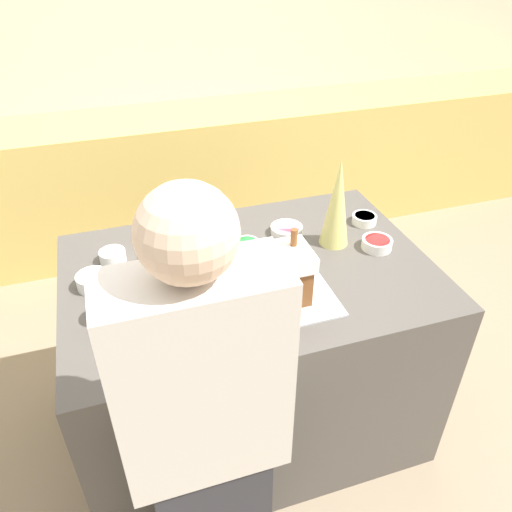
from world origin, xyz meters
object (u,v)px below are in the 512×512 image
(candy_bowl_beside_tree, at_px, (93,280))
(person, at_px, (206,442))
(mug, at_px, (109,309))
(candy_bowl_behind_tray, at_px, (377,243))
(candy_bowl_far_left, at_px, (247,246))
(candy_bowl_far_right, at_px, (159,252))
(candy_bowl_near_tray_right, at_px, (113,256))
(candy_bowl_center_rear, at_px, (364,219))
(baking_tray, at_px, (281,299))
(candy_bowl_front_corner, at_px, (287,230))
(gingerbread_house, at_px, (282,274))
(decorative_tree, at_px, (337,203))

(candy_bowl_beside_tree, relative_size, person, 0.08)
(candy_bowl_beside_tree, distance_m, mug, 0.21)
(candy_bowl_behind_tray, relative_size, mug, 1.27)
(candy_bowl_beside_tree, xyz_separation_m, candy_bowl_behind_tray, (1.13, -0.09, -0.01))
(candy_bowl_far_left, distance_m, candy_bowl_far_right, 0.36)
(candy_bowl_beside_tree, relative_size, mug, 1.24)
(candy_bowl_beside_tree, bearing_deg, candy_bowl_near_tray_right, 60.67)
(mug, bearing_deg, candy_bowl_beside_tree, 101.79)
(candy_bowl_far_left, bearing_deg, mug, -155.44)
(candy_bowl_behind_tray, distance_m, candy_bowl_center_rear, 0.20)
(candy_bowl_beside_tree, xyz_separation_m, candy_bowl_center_rear, (1.18, 0.11, -0.01))
(candy_bowl_far_right, bearing_deg, baking_tray, -47.48)
(candy_bowl_far_left, relative_size, candy_bowl_behind_tray, 0.83)
(candy_bowl_front_corner, relative_size, candy_bowl_behind_tray, 1.10)
(baking_tray, bearing_deg, candy_bowl_behind_tray, 21.38)
(gingerbread_house, xyz_separation_m, candy_bowl_near_tray_right, (-0.55, 0.43, -0.09))
(baking_tray, relative_size, candy_bowl_beside_tree, 3.15)
(candy_bowl_front_corner, height_order, candy_bowl_beside_tree, candy_bowl_beside_tree)
(candy_bowl_far_left, bearing_deg, candy_bowl_front_corner, 21.29)
(candy_bowl_behind_tray, distance_m, mug, 1.09)
(candy_bowl_near_tray_right, xyz_separation_m, mug, (-0.04, -0.35, 0.02))
(mug, bearing_deg, candy_bowl_far_right, 57.17)
(person, bearing_deg, candy_bowl_near_tray_right, 100.90)
(decorative_tree, bearing_deg, mug, -167.21)
(candy_bowl_far_right, height_order, candy_bowl_center_rear, candy_bowl_center_rear)
(candy_bowl_near_tray_right, xyz_separation_m, candy_bowl_center_rear, (1.09, -0.04, -0.01))
(mug, bearing_deg, candy_bowl_front_corner, 23.71)
(candy_bowl_far_right, bearing_deg, candy_bowl_beside_tree, -154.13)
(baking_tray, xyz_separation_m, person, (-0.38, -0.45, -0.05))
(candy_bowl_far_right, bearing_deg, gingerbread_house, -47.45)
(candy_bowl_far_right, height_order, person, person)
(person, bearing_deg, candy_bowl_front_corner, 57.05)
(candy_bowl_front_corner, distance_m, candy_bowl_behind_tray, 0.38)
(baking_tray, distance_m, candy_bowl_near_tray_right, 0.70)
(candy_bowl_near_tray_right, relative_size, candy_bowl_beside_tree, 0.84)
(mug, bearing_deg, decorative_tree, 12.79)
(decorative_tree, height_order, candy_bowl_far_right, decorative_tree)
(candy_bowl_near_tray_right, height_order, person, person)
(baking_tray, distance_m, mug, 0.60)
(baking_tray, distance_m, decorative_tree, 0.48)
(candy_bowl_beside_tree, bearing_deg, person, -71.21)
(candy_bowl_center_rear, relative_size, mug, 1.11)
(gingerbread_house, distance_m, candy_bowl_far_right, 0.56)
(candy_bowl_front_corner, relative_size, mug, 1.40)
(candy_bowl_behind_tray, height_order, person, person)
(gingerbread_house, xyz_separation_m, decorative_tree, (0.34, 0.29, 0.07))
(candy_bowl_beside_tree, relative_size, candy_bowl_behind_tray, 0.98)
(candy_bowl_front_corner, bearing_deg, mug, -156.29)
(person, bearing_deg, candy_bowl_beside_tree, 108.79)
(candy_bowl_near_tray_right, relative_size, candy_bowl_behind_tray, 0.82)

